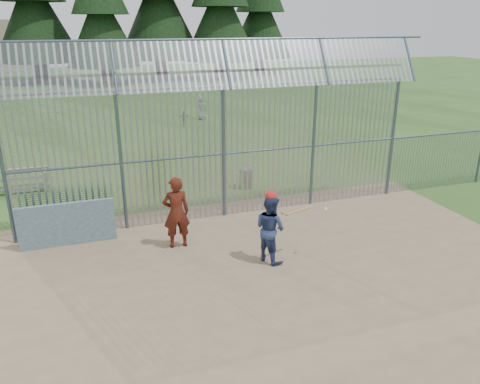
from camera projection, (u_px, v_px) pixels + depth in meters
name	position (u px, v px, depth m)	size (l,w,h in m)	color
ground	(266.00, 267.00, 11.57)	(120.00, 120.00, 0.00)	#2D511E
dirt_infield	(274.00, 277.00, 11.13)	(14.00, 10.00, 0.02)	#756047
dugout_wall	(67.00, 224.00, 12.52)	(2.50, 0.12, 1.20)	#38566B
batter	(270.00, 228.00, 11.62)	(0.84, 0.66, 1.74)	navy
onlooker	(176.00, 212.00, 12.30)	(0.72, 0.47, 1.96)	maroon
bg_kid_standing	(202.00, 108.00, 28.94)	(0.69, 0.45, 1.42)	slate
bg_kid_seated	(185.00, 118.00, 27.11)	(0.54, 0.22, 0.91)	slate
batting_gear	(277.00, 199.00, 11.37)	(1.53, 0.50, 0.59)	red
trash_can	(246.00, 178.00, 16.98)	(0.56, 0.56, 0.82)	gray
bleacher	(4.00, 181.00, 16.55)	(3.00, 0.95, 0.72)	gray
backstop_fence	(280.00, 138.00, 14.37)	(20.09, 0.81, 5.30)	#47566B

